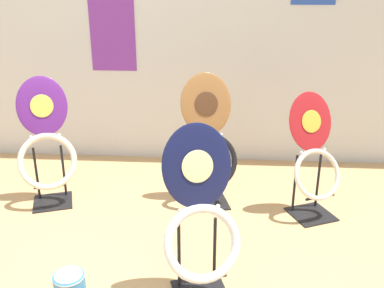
% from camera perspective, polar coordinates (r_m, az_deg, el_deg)
% --- Properties ---
extents(wall_back, '(8.00, 0.07, 2.60)m').
position_cam_1_polar(wall_back, '(3.85, -8.40, 16.71)').
color(wall_back, silver).
rests_on(wall_back, ground_plane).
extents(toilet_seat_display_purple_note, '(0.47, 0.43, 0.94)m').
position_cam_1_polar(toilet_seat_display_purple_note, '(3.27, -18.87, -0.32)').
color(toilet_seat_display_purple_note, black).
rests_on(toilet_seat_display_purple_note, ground_plane).
extents(toilet_seat_display_navy_moon, '(0.45, 0.39, 0.92)m').
position_cam_1_polar(toilet_seat_display_navy_moon, '(2.18, 1.16, -10.75)').
color(toilet_seat_display_navy_moon, black).
rests_on(toilet_seat_display_navy_moon, ground_plane).
extents(toilet_seat_display_woodgrain, '(0.46, 0.42, 0.96)m').
position_cam_1_polar(toilet_seat_display_woodgrain, '(3.10, 2.16, 0.18)').
color(toilet_seat_display_woodgrain, black).
rests_on(toilet_seat_display_woodgrain, ground_plane).
extents(toilet_seat_display_crimson_swirl, '(0.44, 0.43, 0.86)m').
position_cam_1_polar(toilet_seat_display_crimson_swirl, '(3.06, 15.97, -2.25)').
color(toilet_seat_display_crimson_swirl, black).
rests_on(toilet_seat_display_crimson_swirl, ground_plane).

